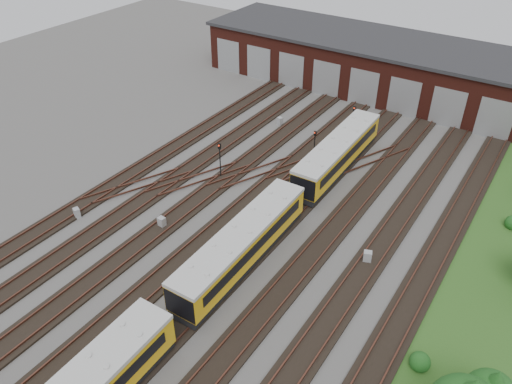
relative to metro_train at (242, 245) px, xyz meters
The scene contains 15 objects.
ground 3.96m from the metro_train, 124.82° to the right, with size 120.00×120.00×0.00m, color #4A4845.
track_network 3.60m from the metro_train, 133.46° to the right, with size 30.40×70.00×0.33m.
maintenance_shed 37.18m from the metro_train, 93.10° to the left, with size 51.00×12.50×6.35m.
grass_verge 18.52m from the metro_train, 22.74° to the left, with size 8.00×55.00×0.05m, color #27531B.
metro_train is the anchor object (origin of this frame).
signal_mast_0 12.23m from the metro_train, 134.65° to the left, with size 0.30×0.28×3.68m.
signal_mast_1 17.02m from the metro_train, 99.84° to the left, with size 0.27×0.25×3.05m.
signal_mast_2 23.15m from the metro_train, 94.04° to the left, with size 0.28×0.27×3.55m.
signal_mast_3 5.14m from the metro_train, 110.31° to the left, with size 0.23×0.22×2.48m.
relay_cabinet_0 15.37m from the metro_train, 168.40° to the right, with size 0.55×0.46×0.91m, color #9B9DA0.
relay_cabinet_1 23.18m from the metro_train, 114.34° to the left, with size 0.56×0.47×0.94m, color #9B9DA0.
relay_cabinet_2 8.21m from the metro_train, behind, with size 0.58×0.48×0.97m, color #9B9DA0.
relay_cabinet_3 24.29m from the metro_train, 95.19° to the left, with size 0.67×0.56×1.11m, color #9B9DA0.
relay_cabinet_4 9.55m from the metro_train, 34.65° to the left, with size 0.61×0.51×1.01m, color #9B9DA0.
bush_0 14.28m from the metro_train, ahead, with size 1.28×1.28×1.28m, color #154614.
Camera 1 is at (18.31, -19.84, 26.09)m, focal length 35.00 mm.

